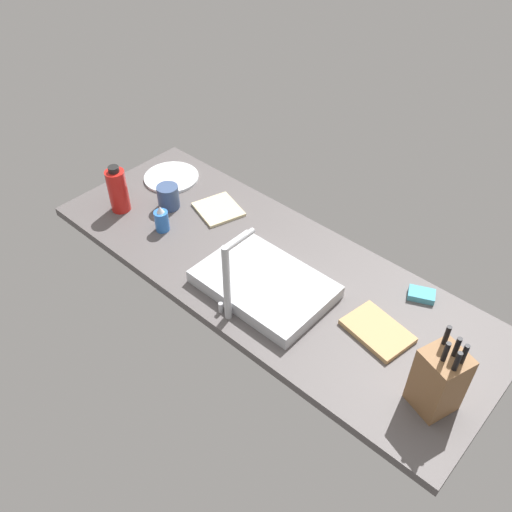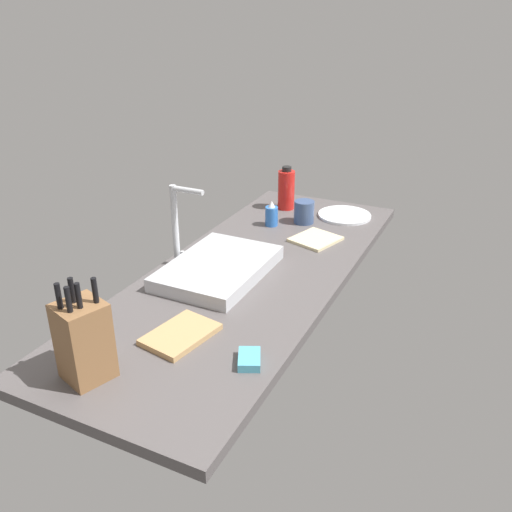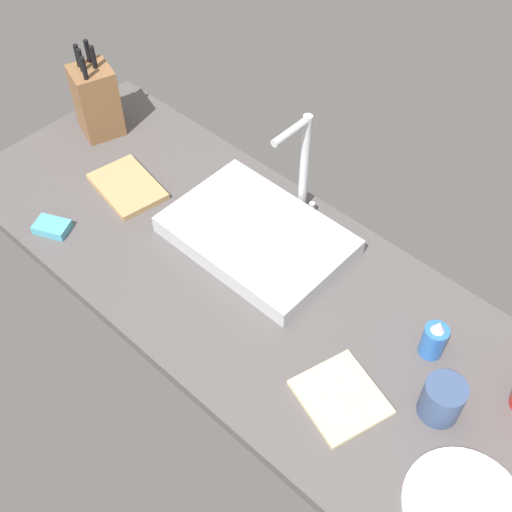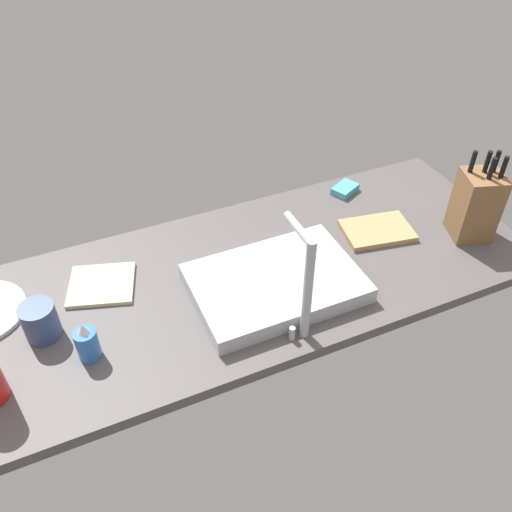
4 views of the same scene
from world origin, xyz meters
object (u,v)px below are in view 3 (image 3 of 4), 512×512
at_px(sink_basin, 257,236).
at_px(dish_towel, 340,397).
at_px(faucet, 302,160).
at_px(knife_block, 96,100).
at_px(soap_bottle, 434,340).
at_px(dinner_plate, 464,507).
at_px(cutting_board, 127,187).
at_px(dish_sponge, 52,227).
at_px(coffee_mug, 443,398).

xyz_separation_m(sink_basin, dish_towel, (0.44, -0.21, -0.02)).
height_order(faucet, knife_block, faucet).
xyz_separation_m(faucet, soap_bottle, (0.51, -0.14, -0.13)).
height_order(sink_basin, faucet, faucet).
bearing_deg(dinner_plate, cutting_board, 173.37).
bearing_deg(faucet, sink_basin, -91.50).
distance_m(faucet, cutting_board, 0.51).
xyz_separation_m(sink_basin, dish_sponge, (-0.43, -0.34, -0.01)).
bearing_deg(cutting_board, dish_sponge, -96.04).
height_order(cutting_board, dish_sponge, dish_sponge).
bearing_deg(dish_sponge, dinner_plate, 4.88).
bearing_deg(coffee_mug, faucet, 157.30).
bearing_deg(knife_block, dish_sponge, -38.29).
bearing_deg(sink_basin, knife_block, 178.50).
relative_size(coffee_mug, dish_sponge, 1.11).
bearing_deg(knife_block, soap_bottle, 18.73).
height_order(dish_towel, dish_sponge, dish_sponge).
height_order(cutting_board, dish_towel, cutting_board).
relative_size(cutting_board, soap_bottle, 1.87).
xyz_separation_m(faucet, coffee_mug, (0.61, -0.25, -0.13)).
distance_m(cutting_board, dish_towel, 0.85).
height_order(soap_bottle, dish_towel, soap_bottle).
distance_m(sink_basin, dinner_plate, 0.80).
xyz_separation_m(dinner_plate, dish_sponge, (-1.19, -0.10, 0.01)).
distance_m(cutting_board, dinner_plate, 1.17).
bearing_deg(cutting_board, soap_bottle, 7.63).
xyz_separation_m(faucet, dish_towel, (0.44, -0.37, -0.17)).
xyz_separation_m(knife_block, dish_towel, (1.10, -0.23, -0.10)).
bearing_deg(coffee_mug, knife_block, 175.19).
bearing_deg(knife_block, coffee_mug, 13.62).
distance_m(faucet, dinner_plate, 0.87).
bearing_deg(dish_towel, coffee_mug, 35.45).
height_order(cutting_board, dinner_plate, cutting_board).
bearing_deg(dinner_plate, soap_bottle, 133.44).
distance_m(faucet, knife_block, 0.68).
bearing_deg(knife_block, cutting_board, -6.02).
bearing_deg(cutting_board, faucet, 32.95).
xyz_separation_m(cutting_board, dinner_plate, (1.16, -0.14, -0.00)).
bearing_deg(dish_towel, cutting_board, 172.49).
relative_size(dinner_plate, coffee_mug, 2.41).
distance_m(faucet, soap_bottle, 0.55).
bearing_deg(dish_sponge, soap_bottle, 20.87).
height_order(faucet, cutting_board, faucet).
distance_m(knife_block, cutting_board, 0.30).
bearing_deg(dish_sponge, cutting_board, 83.96).
relative_size(faucet, soap_bottle, 2.73).
xyz_separation_m(cutting_board, dish_sponge, (-0.03, -0.24, 0.00)).
bearing_deg(faucet, soap_bottle, -15.34).
height_order(knife_block, dinner_plate, knife_block).
xyz_separation_m(dish_towel, dish_sponge, (-0.87, -0.13, 0.01)).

